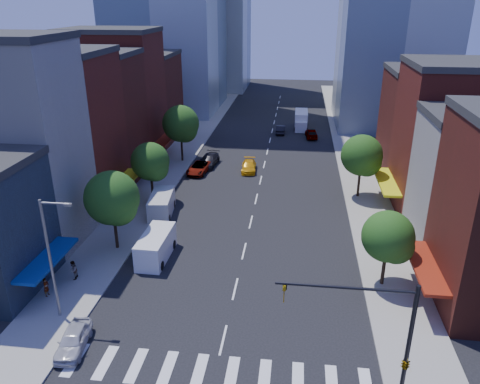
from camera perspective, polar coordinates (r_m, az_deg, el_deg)
The scene contains 30 objects.
ground at distance 32.79m, azimuth -2.06°, elevation -17.57°, with size 220.00×220.00×0.00m, color black.
sidewalk_left at distance 70.09m, azimuth -7.04°, elevation 4.87°, with size 5.00×120.00×0.15m, color gray.
sidewalk_right at distance 68.57m, azimuth 13.74°, elevation 3.98°, with size 5.00×120.00×0.15m, color gray.
crosswalk at distance 30.58m, azimuth -3.01°, elevation -21.15°, with size 19.00×3.00×0.01m, color silver.
bldg_left_1 at distance 46.18m, azimuth -26.42°, elevation 4.93°, with size 12.00×8.00×18.00m, color beige.
bldg_left_2 at distance 53.43m, azimuth -21.47°, elevation 6.74°, with size 12.00×9.00×16.00m, color maroon.
bldg_left_3 at distance 60.90m, azimuth -17.75°, elevation 8.53°, with size 12.00×8.00×15.00m, color #511E14.
bldg_left_4 at distance 68.33m, azimuth -14.96°, elevation 11.13°, with size 12.00×9.00×17.00m, color maroon.
bldg_left_5 at distance 77.43m, azimuth -12.26°, elevation 11.13°, with size 12.00×10.00×13.00m, color #511E14.
bldg_right_2 at distance 53.31m, azimuth 25.32°, elevation 5.54°, with size 12.00×10.00×15.00m, color maroon.
bldg_right_3 at distance 62.80m, azimuth 22.59°, elevation 7.34°, with size 12.00×10.00×13.00m, color #511E14.
traffic_signal at distance 27.01m, azimuth 18.55°, elevation -17.77°, with size 7.24×2.24×8.00m.
streetlight at distance 34.20m, azimuth -21.99°, elevation -6.86°, with size 2.25×0.25×9.00m.
tree_left_near at distance 42.16m, azimuth -15.17°, elevation -0.98°, with size 4.80×4.80×7.30m.
tree_left_mid at distance 51.91m, azimuth -10.75°, elevation 3.47°, with size 4.20×4.20×6.65m.
tree_left_far at distance 64.61m, azimuth -7.12°, elevation 8.08°, with size 5.00×5.00×7.75m.
tree_right_near at distance 37.52m, azimuth 17.80°, elevation -5.47°, with size 4.00×4.00×6.20m.
tree_right_far at distance 53.71m, azimuth 14.77°, elevation 4.15°, with size 4.60×4.60×7.20m.
parked_car_front at distance 33.50m, azimuth -19.66°, elevation -16.60°, with size 1.63×4.05×1.38m, color silver.
parked_car_second at distance 42.26m, azimuth -9.99°, elevation -6.77°, with size 1.44×4.14×1.36m, color black.
parked_car_third at distance 61.25m, azimuth -5.03°, elevation 2.94°, with size 2.27×4.93×1.37m, color #999999.
parked_car_rear at distance 63.88m, azimuth -3.84°, elevation 3.88°, with size 2.11×5.19×1.51m, color black.
cargo_van_near at distance 41.54m, azimuth -10.28°, elevation -6.61°, with size 2.32×5.49×2.32m.
cargo_van_far at distance 49.60m, azimuth -9.56°, elevation -1.58°, with size 2.76×5.57×2.28m.
taxi at distance 61.72m, azimuth 1.08°, elevation 3.16°, with size 1.84×4.54×1.32m, color #DF9C0B.
traffic_car_oncoming at distance 79.95m, azimuth 4.98°, elevation 7.62°, with size 1.45×4.15×1.37m, color black.
traffic_car_far at distance 77.75m, azimuth 8.70°, elevation 7.08°, with size 1.81×4.49×1.53m, color #999999.
box_truck at distance 83.50m, azimuth 7.45°, elevation 8.64°, with size 2.26×7.16×2.88m.
pedestrian_near at distance 38.98m, azimuth -22.56°, elevation -10.64°, with size 0.55×0.36×1.52m, color #999999.
pedestrian_far at distance 40.29m, azimuth -19.66°, elevation -8.97°, with size 0.78×0.61×1.61m, color #999999.
Camera 1 is at (4.23, -24.74, 21.10)m, focal length 35.00 mm.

